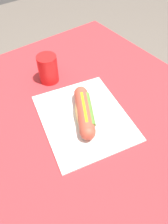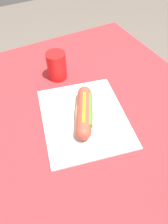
% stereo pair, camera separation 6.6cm
% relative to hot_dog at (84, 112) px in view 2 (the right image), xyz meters
% --- Properties ---
extents(ground_plane, '(6.00, 6.00, 0.00)m').
position_rel_hot_dog_xyz_m(ground_plane, '(0.06, -0.00, -0.77)').
color(ground_plane, '#6B6056').
rests_on(ground_plane, ground).
extents(dining_table, '(1.16, 0.93, 0.73)m').
position_rel_hot_dog_xyz_m(dining_table, '(0.06, -0.00, -0.16)').
color(dining_table, brown).
rests_on(dining_table, ground).
extents(paper_wrapper, '(0.38, 0.34, 0.01)m').
position_rel_hot_dog_xyz_m(paper_wrapper, '(-0.00, -0.00, -0.03)').
color(paper_wrapper, silver).
rests_on(paper_wrapper, dining_table).
extents(hot_dog, '(0.19, 0.13, 0.05)m').
position_rel_hot_dog_xyz_m(hot_dog, '(0.00, 0.00, 0.00)').
color(hot_dog, '#DBB26B').
rests_on(hot_dog, paper_wrapper).
extents(drinking_cup, '(0.07, 0.07, 0.11)m').
position_rel_hot_dog_xyz_m(drinking_cup, '(-0.24, 0.01, 0.02)').
color(drinking_cup, red).
rests_on(drinking_cup, dining_table).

